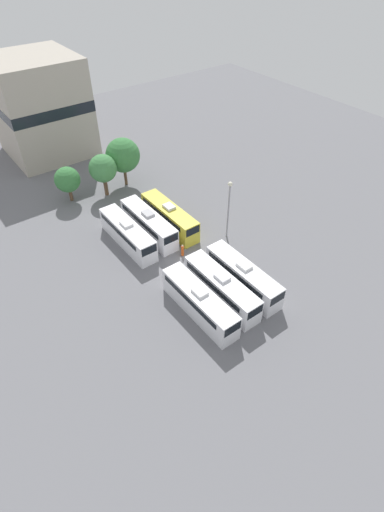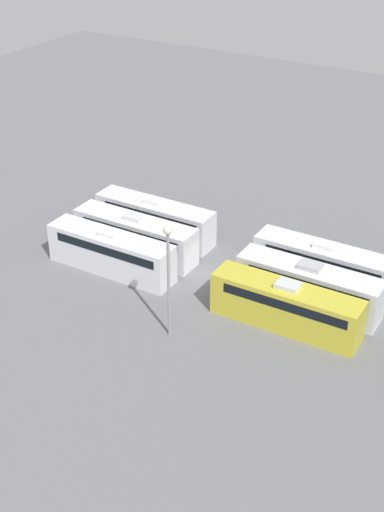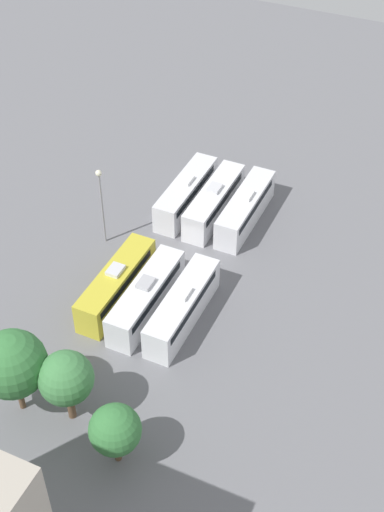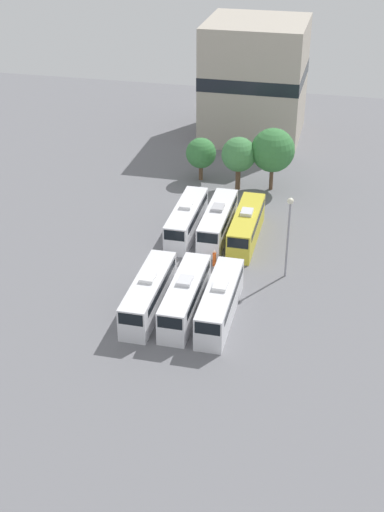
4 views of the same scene
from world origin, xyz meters
name	(u,v)px [view 1 (image 1 of 4)]	position (x,y,z in m)	size (l,w,h in m)	color
ground_plane	(183,264)	(0.00, 0.00, 0.00)	(122.29, 122.29, 0.00)	slate
bus_0	(199,302)	(-3.18, -7.49, 1.72)	(2.44, 10.60, 3.49)	silver
bus_1	(221,287)	(0.10, -7.23, 1.72)	(2.44, 10.60, 3.49)	white
bus_2	(243,276)	(3.26, -7.32, 1.72)	(2.44, 10.60, 3.49)	silver
bus_3	(128,233)	(-3.32, 7.50, 1.72)	(2.44, 10.60, 3.49)	white
bus_4	(149,223)	(0.03, 7.74, 1.72)	(2.44, 10.60, 3.49)	white
bus_5	(169,216)	(3.16, 7.39, 1.72)	(2.44, 10.60, 3.49)	gold
worker_person	(183,251)	(0.99, 1.36, 0.78)	(0.36, 0.36, 1.69)	#CC4C19
light_pole	(229,201)	(8.07, 1.01, 5.61)	(0.60, 0.60, 8.35)	gray
tree_0	(67,180)	(-4.95, 21.81, 3.52)	(3.76, 3.76, 5.42)	brown
tree_1	(103,169)	(0.05, 20.00, 4.47)	(4.15, 4.15, 6.59)	brown
tree_2	(123,155)	(3.98, 20.89, 5.05)	(5.23, 5.23, 7.68)	brown
depot_building	(40,107)	(-1.16, 39.20, 8.14)	(13.63, 13.94, 16.12)	#B2A899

